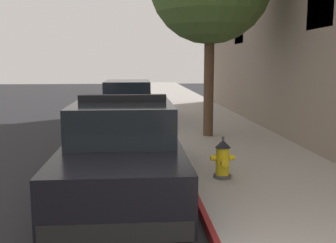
% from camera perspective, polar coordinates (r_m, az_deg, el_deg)
% --- Properties ---
extents(ground_plane, '(30.96, 60.00, 0.20)m').
position_cam_1_polar(ground_plane, '(13.15, -19.82, -2.12)').
color(ground_plane, '#232326').
extents(sidewalk_pavement, '(3.12, 60.00, 0.15)m').
position_cam_1_polar(sidewalk_pavement, '(12.89, 6.80, -1.08)').
color(sidewalk_pavement, '#9E9991').
rests_on(sidewalk_pavement, ground).
extents(curb_painted_edge, '(0.08, 60.00, 0.15)m').
position_cam_1_polar(curb_painted_edge, '(12.68, -0.32, -1.18)').
color(curb_painted_edge, maroon).
rests_on(curb_painted_edge, ground).
extents(police_cruiser, '(1.94, 4.84, 1.68)m').
position_cam_1_polar(police_cruiser, '(6.78, -6.53, -4.06)').
color(police_cruiser, black).
rests_on(police_cruiser, ground).
extents(parked_car_silver_ahead, '(1.94, 4.84, 1.56)m').
position_cam_1_polar(parked_car_silver_ahead, '(14.66, -5.90, 2.71)').
color(parked_car_silver_ahead, navy).
rests_on(parked_car_silver_ahead, ground).
extents(fire_hydrant, '(0.44, 0.40, 0.76)m').
position_cam_1_polar(fire_hydrant, '(7.14, 7.98, -5.44)').
color(fire_hydrant, '#4C4C51').
rests_on(fire_hydrant, sidewalk_pavement).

